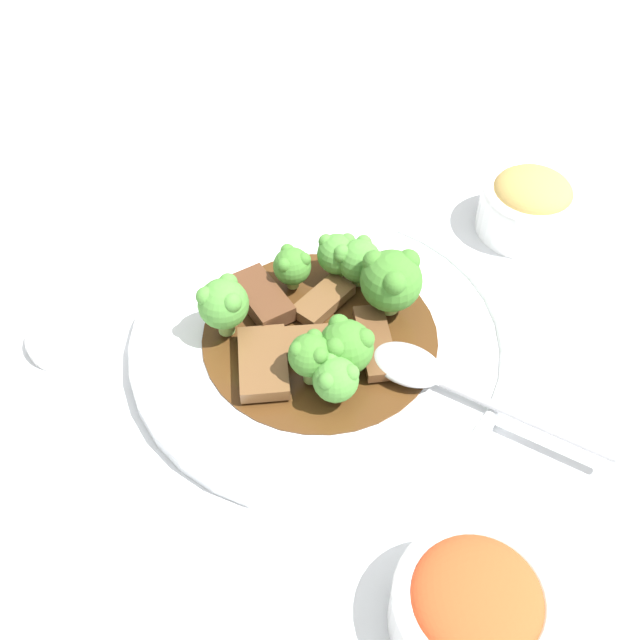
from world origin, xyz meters
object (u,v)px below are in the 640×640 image
object	(u,v)px
beef_strip_0	(377,339)
beef_strip_4	(263,363)
broccoli_floret_7	(292,266)
beef_strip_1	(311,341)
beef_strip_2	(262,298)
serving_spoon	(426,373)
broccoli_floret_2	(391,280)
broccoli_floret_6	(223,303)
beef_strip_3	(323,301)
broccoli_floret_3	(310,355)
broccoli_floret_1	(336,379)
side_bowl_kimchi	(473,607)
sauce_dish	(67,336)
broccoli_floret_0	(360,260)
side_bowl_appetizer	(529,204)
broccoli_floret_4	(346,346)
broccoli_floret_5	(337,253)
main_plate	(320,339)

from	to	relation	value
beef_strip_0	beef_strip_4	size ratio (longest dim) A/B	1.00
beef_strip_4	broccoli_floret_7	bearing A→B (deg)	4.85
beef_strip_1	beef_strip_2	world-z (taller)	beef_strip_2
beef_strip_4	serving_spoon	bearing A→B (deg)	-77.11
broccoli_floret_2	broccoli_floret_6	size ratio (longest dim) A/B	1.11
beef_strip_3	broccoli_floret_3	distance (m)	0.08
broccoli_floret_1	broccoli_floret_6	size ratio (longest dim) A/B	0.76
beef_strip_0	beef_strip_3	world-z (taller)	same
side_bowl_kimchi	broccoli_floret_2	bearing A→B (deg)	25.87
beef_strip_2	beef_strip_4	distance (m)	0.07
beef_strip_4	side_bowl_kimchi	bearing A→B (deg)	-126.41
beef_strip_1	broccoli_floret_6	bearing A→B (deg)	95.41
broccoli_floret_3	sauce_dish	xyz separation A→B (m)	(-0.01, 0.21, -0.04)
beef_strip_3	broccoli_floret_3	xyz separation A→B (m)	(-0.08, -0.01, 0.03)
beef_strip_3	broccoli_floret_6	world-z (taller)	broccoli_floret_6
broccoli_floret_3	sauce_dish	bearing A→B (deg)	93.03
beef_strip_3	broccoli_floret_0	distance (m)	0.05
beef_strip_2	side_bowl_appetizer	world-z (taller)	side_bowl_appetizer
beef_strip_2	broccoli_floret_2	xyz separation A→B (m)	(0.03, -0.10, 0.03)
beef_strip_0	side_bowl_appetizer	size ratio (longest dim) A/B	0.83
broccoli_floret_1	side_bowl_appetizer	distance (m)	0.29
broccoli_floret_4	side_bowl_appetizer	world-z (taller)	broccoli_floret_4
broccoli_floret_3	sauce_dish	world-z (taller)	broccoli_floret_3
broccoli_floret_4	broccoli_floret_6	distance (m)	0.10
beef_strip_4	broccoli_floret_5	distance (m)	0.12
beef_strip_1	broccoli_floret_0	world-z (taller)	broccoli_floret_0
broccoli_floret_0	side_bowl_appetizer	size ratio (longest dim) A/B	0.47
main_plate	broccoli_floret_5	distance (m)	0.08
broccoli_floret_3	broccoli_floret_6	size ratio (longest dim) A/B	0.88
broccoli_floret_0	beef_strip_2	bearing A→B (deg)	125.42
broccoli_floret_5	broccoli_floret_6	size ratio (longest dim) A/B	0.80
beef_strip_1	serving_spoon	bearing A→B (deg)	-92.88
sauce_dish	main_plate	bearing A→B (deg)	-73.68
beef_strip_3	serving_spoon	world-z (taller)	serving_spoon
beef_strip_2	beef_strip_4	size ratio (longest dim) A/B	0.88
broccoli_floret_0	sauce_dish	size ratio (longest dim) A/B	0.65
serving_spoon	broccoli_floret_3	bearing A→B (deg)	108.49
beef_strip_0	side_bowl_kimchi	xyz separation A→B (m)	(-0.19, -0.11, 0.00)
broccoli_floret_2	side_bowl_appetizer	distance (m)	0.19
side_bowl_kimchi	broccoli_floret_4	bearing A→B (deg)	38.86
broccoli_floret_6	broccoli_floret_7	bearing A→B (deg)	-27.57
serving_spoon	beef_strip_4	bearing A→B (deg)	102.89
broccoli_floret_1	broccoli_floret_4	size ratio (longest dim) A/B	0.87
beef_strip_0	side_bowl_appetizer	xyz separation A→B (m)	(0.20, -0.10, 0.01)
broccoli_floret_5	side_bowl_appetizer	distance (m)	0.20
main_plate	broccoli_floret_6	bearing A→B (deg)	106.63
broccoli_floret_3	beef_strip_1	bearing A→B (deg)	17.50
beef_strip_0	broccoli_floret_6	bearing A→B (deg)	101.80
beef_strip_0	beef_strip_4	distance (m)	0.09
broccoli_floret_5	broccoli_floret_6	xyz separation A→B (m)	(-0.09, 0.07, 0.01)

